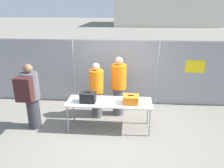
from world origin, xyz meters
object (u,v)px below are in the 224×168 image
(security_worker_far, at_px, (119,86))
(suitcase_orange, at_px, (131,99))
(inspection_table, at_px, (109,103))
(suitcase_black, at_px, (88,97))
(traveler_hooded, at_px, (30,95))
(security_worker_near, at_px, (97,90))
(utility_trailer, at_px, (167,73))

(security_worker_far, bearing_deg, suitcase_orange, 139.25)
(inspection_table, distance_m, suitcase_orange, 0.58)
(suitcase_black, relative_size, security_worker_far, 0.23)
(traveler_hooded, height_order, security_worker_near, traveler_hooded)
(inspection_table, bearing_deg, traveler_hooded, -175.09)
(traveler_hooded, bearing_deg, suitcase_orange, -1.12)
(security_worker_near, bearing_deg, utility_trailer, -129.90)
(suitcase_orange, distance_m, traveler_hooded, 2.58)
(security_worker_near, height_order, security_worker_far, security_worker_far)
(security_worker_far, distance_m, utility_trailer, 3.76)
(traveler_hooded, bearing_deg, security_worker_near, 23.34)
(suitcase_black, xyz_separation_m, utility_trailer, (2.65, 4.11, -0.50))
(suitcase_black, relative_size, suitcase_orange, 0.97)
(inspection_table, relative_size, suitcase_orange, 5.32)
(inspection_table, xyz_separation_m, traveler_hooded, (-2.02, -0.17, 0.24))
(suitcase_orange, xyz_separation_m, traveler_hooded, (-2.58, -0.12, 0.09))
(suitcase_black, bearing_deg, security_worker_near, 81.12)
(inspection_table, height_order, traveler_hooded, traveler_hooded)
(inspection_table, height_order, security_worker_near, security_worker_near)
(suitcase_orange, relative_size, utility_trailer, 0.10)
(suitcase_black, distance_m, security_worker_far, 1.17)
(inspection_table, relative_size, security_worker_far, 1.24)
(inspection_table, bearing_deg, security_worker_near, 123.73)
(suitcase_orange, relative_size, security_worker_far, 0.23)
(inspection_table, height_order, utility_trailer, inspection_table)
(inspection_table, height_order, security_worker_far, security_worker_far)
(suitcase_orange, relative_size, security_worker_near, 0.25)
(suitcase_orange, bearing_deg, security_worker_far, 111.84)
(suitcase_black, bearing_deg, utility_trailer, 57.14)
(suitcase_black, distance_m, security_worker_near, 0.72)
(inspection_table, height_order, suitcase_black, suitcase_black)
(utility_trailer, bearing_deg, traveler_hooded, -134.45)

